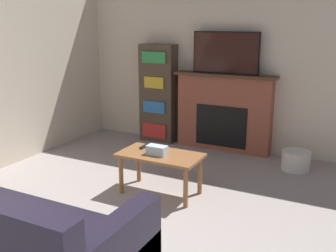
# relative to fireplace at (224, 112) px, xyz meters

# --- Properties ---
(wall_back) EXTENTS (5.53, 0.06, 2.70)m
(wall_back) POSITION_rel_fireplace_xyz_m (-0.06, 0.14, 0.77)
(wall_back) COLOR beige
(wall_back) RESTS_ON ground_plane
(fireplace) EXTENTS (1.51, 0.28, 1.15)m
(fireplace) POSITION_rel_fireplace_xyz_m (0.00, 0.00, 0.00)
(fireplace) COLOR brown
(fireplace) RESTS_ON ground_plane
(tv) EXTENTS (0.98, 0.03, 0.60)m
(tv) POSITION_rel_fireplace_xyz_m (0.00, -0.02, 0.87)
(tv) COLOR black
(tv) RESTS_ON fireplace
(couch) EXTENTS (1.92, 0.99, 0.92)m
(couch) POSITION_rel_fireplace_xyz_m (-0.32, -3.74, -0.27)
(couch) COLOR black
(couch) RESTS_ON ground_plane
(coffee_table) EXTENTS (0.92, 0.50, 0.47)m
(coffee_table) POSITION_rel_fireplace_xyz_m (-0.10, -1.82, -0.18)
(coffee_table) COLOR brown
(coffee_table) RESTS_ON ground_plane
(tissue_box) EXTENTS (0.22, 0.12, 0.10)m
(tissue_box) POSITION_rel_fireplace_xyz_m (-0.12, -1.86, -0.06)
(tissue_box) COLOR silver
(tissue_box) RESTS_ON coffee_table
(remote_control) EXTENTS (0.04, 0.15, 0.02)m
(remote_control) POSITION_rel_fireplace_xyz_m (-0.37, -1.71, -0.10)
(remote_control) COLOR black
(remote_control) RESTS_ON coffee_table
(bookshelf) EXTENTS (0.57, 0.29, 1.54)m
(bookshelf) POSITION_rel_fireplace_xyz_m (-1.09, -0.02, 0.19)
(bookshelf) COLOR #4C3D2D
(bookshelf) RESTS_ON ground_plane
(storage_basket) EXTENTS (0.37, 0.37, 0.25)m
(storage_basket) POSITION_rel_fireplace_xyz_m (1.14, -0.38, -0.45)
(storage_basket) COLOR silver
(storage_basket) RESTS_ON ground_plane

